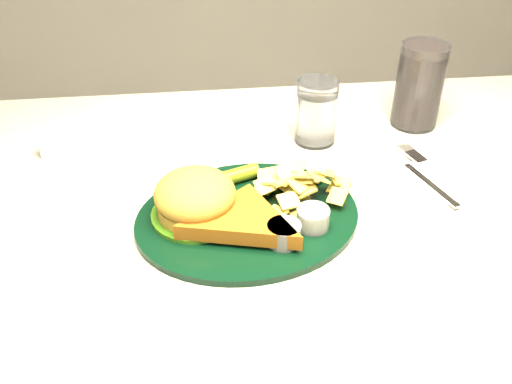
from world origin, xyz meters
TOP-DOWN VIEW (x-y plane):
  - table at (0.00, 0.00)m, footprint 1.20×0.80m
  - dinner_plate at (-0.03, -0.04)m, footprint 0.36×0.32m
  - water_glass at (0.11, 0.18)m, footprint 0.07×0.07m
  - cola_glass at (0.30, 0.21)m, footprint 0.09×0.09m
  - fork_napkin at (0.26, 0.02)m, footprint 0.17×0.19m
  - ramekin at (-0.34, 0.18)m, footprint 0.05×0.05m

SIDE VIEW (x-z plane):
  - table at x=0.00m, z-range 0.00..0.75m
  - fork_napkin at x=0.26m, z-range 0.75..0.76m
  - ramekin at x=-0.34m, z-range 0.75..0.78m
  - dinner_plate at x=-0.03m, z-range 0.75..0.82m
  - water_glass at x=0.11m, z-range 0.75..0.86m
  - cola_glass at x=0.30m, z-range 0.75..0.90m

